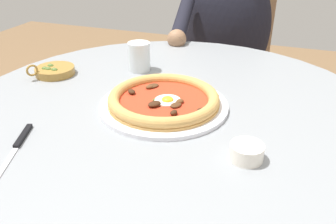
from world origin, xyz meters
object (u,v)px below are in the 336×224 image
at_px(ramekin_capers, 247,151).
at_px(diner_person, 222,72).
at_px(steak_knife, 19,143).
at_px(pizza_on_plate, 164,101).
at_px(cafe_chair_diner, 228,65).
at_px(olive_pan, 54,71).
at_px(dining_table, 171,156).
at_px(water_glass, 139,59).

height_order(ramekin_capers, diner_person, diner_person).
bearing_deg(ramekin_capers, steak_knife, 13.41).
xyz_separation_m(pizza_on_plate, ramekin_capers, (-0.22, 0.15, -0.00)).
bearing_deg(cafe_chair_diner, ramekin_capers, 101.74).
bearing_deg(olive_pan, dining_table, 170.67).
height_order(olive_pan, diner_person, diner_person).
height_order(dining_table, olive_pan, olive_pan).
bearing_deg(steak_knife, cafe_chair_diner, -100.04).
distance_m(olive_pan, cafe_chair_diner, 0.95).
bearing_deg(olive_pan, water_glass, -152.20).
height_order(steak_knife, diner_person, diner_person).
bearing_deg(cafe_chair_diner, pizza_on_plate, 90.43).
height_order(steak_knife, ramekin_capers, ramekin_capers).
height_order(dining_table, pizza_on_plate, pizza_on_plate).
bearing_deg(water_glass, olive_pan, 27.80).
bearing_deg(ramekin_capers, dining_table, -39.31).
distance_m(water_glass, olive_pan, 0.25).
bearing_deg(ramekin_capers, water_glass, -43.29).
distance_m(water_glass, ramekin_capers, 0.51).
relative_size(steak_knife, cafe_chair_diner, 0.22).
relative_size(water_glass, cafe_chair_diner, 0.10).
xyz_separation_m(olive_pan, cafe_chair_diner, (-0.37, -0.85, -0.24)).
distance_m(steak_knife, olive_pan, 0.37).
bearing_deg(ramekin_capers, cafe_chair_diner, -78.26).
height_order(pizza_on_plate, cafe_chair_diner, cafe_chair_diner).
bearing_deg(water_glass, dining_table, 132.36).
bearing_deg(water_glass, steak_knife, 81.86).
distance_m(water_glass, cafe_chair_diner, 0.79).
distance_m(diner_person, cafe_chair_diner, 0.14).
height_order(pizza_on_plate, steak_knife, pizza_on_plate).
bearing_deg(diner_person, steak_knife, 78.58).
bearing_deg(pizza_on_plate, dining_table, -117.80).
relative_size(pizza_on_plate, ramekin_capers, 4.88).
distance_m(dining_table, olive_pan, 0.42).
bearing_deg(dining_table, ramekin_capers, 140.69).
relative_size(olive_pan, cafe_chair_diner, 0.16).
bearing_deg(pizza_on_plate, ramekin_capers, 146.12).
bearing_deg(pizza_on_plate, diner_person, -89.59).
relative_size(dining_table, olive_pan, 8.14).
distance_m(ramekin_capers, cafe_chair_diner, 1.13).
bearing_deg(steak_knife, water_glass, -98.14).
distance_m(ramekin_capers, diner_person, 0.99).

